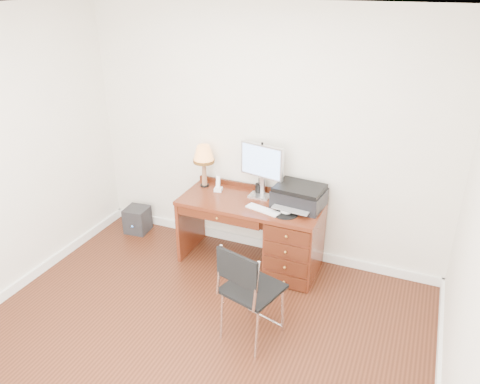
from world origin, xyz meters
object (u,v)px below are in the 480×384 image
at_px(printer, 299,196).
at_px(phone, 218,187).
at_px(monitor, 261,164).
at_px(leg_lamp, 204,157).
at_px(equipment_box, 137,220).
at_px(desk, 279,235).
at_px(chair, 250,286).

xyz_separation_m(printer, phone, (-0.92, 0.00, -0.06)).
xyz_separation_m(monitor, phone, (-0.47, -0.07, -0.31)).
xyz_separation_m(leg_lamp, phone, (0.20, -0.06, -0.30)).
relative_size(monitor, leg_lamp, 1.20).
distance_m(printer, equipment_box, 2.15).
bearing_deg(monitor, printer, 2.59).
xyz_separation_m(monitor, printer, (0.45, -0.08, -0.25)).
height_order(desk, equipment_box, desk).
xyz_separation_m(desk, phone, (-0.75, 0.10, 0.39)).
bearing_deg(monitor, equipment_box, -164.95).
bearing_deg(leg_lamp, equipment_box, -176.01).
height_order(printer, chair, printer).
bearing_deg(printer, equipment_box, -174.53).
bearing_deg(desk, phone, 172.39).
relative_size(printer, phone, 3.04).
xyz_separation_m(chair, equipment_box, (-1.98, 1.24, -0.42)).
relative_size(desk, printer, 2.81).
bearing_deg(leg_lamp, phone, -16.99).
height_order(chair, equipment_box, chair).
distance_m(monitor, printer, 0.52).
height_order(desk, phone, phone).
relative_size(monitor, printer, 1.08).
bearing_deg(phone, desk, -18.83).
xyz_separation_m(printer, chair, (-0.05, -1.24, -0.29)).
xyz_separation_m(desk, printer, (0.17, 0.10, 0.45)).
bearing_deg(equipment_box, printer, -5.12).
bearing_deg(equipment_box, monitor, -2.35).
bearing_deg(equipment_box, leg_lamp, -1.15).
height_order(monitor, leg_lamp, monitor).
bearing_deg(printer, monitor, 175.78).
xyz_separation_m(desk, leg_lamp, (-0.95, 0.16, 0.69)).
bearing_deg(phone, chair, -66.29).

